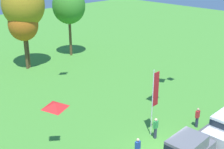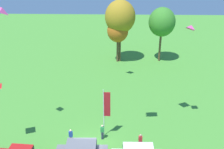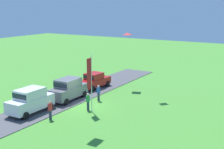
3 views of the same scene
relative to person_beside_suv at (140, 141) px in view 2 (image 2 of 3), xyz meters
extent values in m
plane|color=#478E33|center=(-4.86, -0.17, -0.88)|extent=(120.00, 120.00, 0.00)
cube|color=slate|center=(-5.33, -2.31, 1.04)|extent=(2.64, 1.82, 0.84)
cube|color=#19232D|center=(-5.33, -2.31, 1.04)|extent=(2.69, 1.79, 0.46)
cylinder|color=#2D334C|center=(0.00, 0.00, -0.44)|extent=(0.24, 0.24, 0.88)
cube|color=red|center=(0.00, 0.00, 0.30)|extent=(0.36, 0.22, 0.60)
sphere|color=tan|center=(0.00, 0.00, 0.72)|extent=(0.22, 0.22, 0.22)
cylinder|color=#2D334C|center=(-3.74, 1.36, -0.44)|extent=(0.24, 0.24, 0.88)
cube|color=#2D8E47|center=(-3.74, 1.36, 0.30)|extent=(0.36, 0.22, 0.60)
sphere|color=beige|center=(-3.74, 1.36, 0.72)|extent=(0.22, 0.22, 0.22)
cylinder|color=#2D334C|center=(-6.79, 0.53, -0.44)|extent=(0.24, 0.24, 0.88)
cube|color=#2851AD|center=(-6.79, 0.53, 0.30)|extent=(0.36, 0.22, 0.60)
sphere|color=beige|center=(-6.79, 0.53, 0.72)|extent=(0.22, 0.22, 0.22)
cylinder|color=brown|center=(-2.42, 22.29, 1.08)|extent=(0.36, 0.36, 3.91)
ellipsoid|color=#B25B19|center=(-2.42, 22.29, 4.62)|extent=(3.52, 3.52, 3.87)
cylinder|color=brown|center=(-2.05, 22.50, 1.89)|extent=(0.36, 0.36, 5.53)
ellipsoid|color=olive|center=(-2.05, 22.50, 6.89)|extent=(4.98, 4.98, 5.47)
cylinder|color=brown|center=(4.86, 22.89, 1.56)|extent=(0.36, 0.36, 4.88)
ellipsoid|color=#387F28|center=(4.86, 22.89, 5.98)|extent=(4.39, 4.39, 4.83)
cylinder|color=silver|center=(-3.60, 1.89, 1.84)|extent=(0.08, 0.08, 5.43)
cube|color=red|center=(-3.25, 1.89, 2.92)|extent=(0.64, 0.04, 2.71)
pyramid|color=#EA4C9E|center=(4.58, 4.18, 10.12)|extent=(1.28, 1.29, 0.78)
pyramid|color=#EA4C9E|center=(-12.32, 2.59, 11.95)|extent=(1.25, 0.99, 0.88)
camera|label=1|loc=(-20.67, -10.97, 12.34)|focal=50.00mm
camera|label=2|loc=(-2.12, -20.08, 16.54)|focal=42.00mm
camera|label=3|loc=(19.21, 17.95, 8.92)|focal=50.00mm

